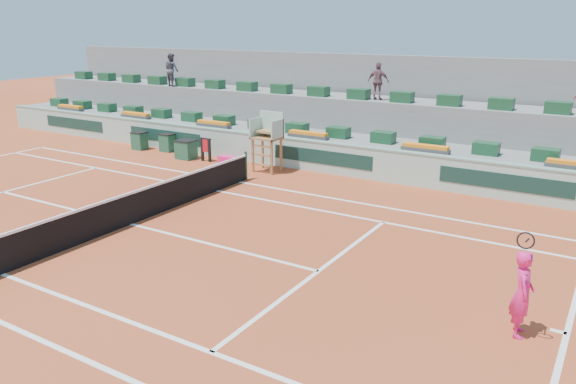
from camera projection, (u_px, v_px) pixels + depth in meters
name	position (u px, v px, depth m)	size (l,w,h in m)	color
ground	(131.00, 224.00, 16.82)	(90.00, 90.00, 0.00)	#A33F1F
seating_tier_lower	(307.00, 143.00, 25.39)	(36.00, 4.00, 1.20)	gray
seating_tier_upper	(324.00, 122.00, 26.49)	(36.00, 2.40, 2.60)	gray
stadium_back_wall	(340.00, 100.00, 27.54)	(36.00, 0.40, 4.40)	gray
player_bag	(228.00, 161.00, 23.77)	(0.88, 0.39, 0.39)	#FE2180
spectator_left	(172.00, 70.00, 29.46)	(0.83, 0.65, 1.71)	#4C4C58
spectator_mid	(378.00, 81.00, 24.07)	(0.94, 0.39, 1.60)	#78505B
court_lines	(131.00, 224.00, 16.82)	(23.89, 11.09, 0.01)	white
tennis_net	(130.00, 208.00, 16.67)	(0.10, 11.97, 1.10)	black
advertising_hoarding	(282.00, 151.00, 23.57)	(36.00, 0.34, 1.26)	#A1CBBA
umpire_chair	(268.00, 134.00, 22.50)	(1.10, 0.90, 2.40)	olive
seat_row_lower	(297.00, 128.00, 24.42)	(32.90, 0.60, 0.44)	#174627
seat_row_upper	(319.00, 91.00, 25.57)	(32.90, 0.60, 0.44)	#174627
flower_planters	(258.00, 129.00, 24.54)	(26.80, 0.36, 0.28)	#464646
drink_cooler_a	(186.00, 149.00, 24.89)	(0.83, 0.72, 0.84)	#1B5138
drink_cooler_b	(167.00, 142.00, 26.34)	(0.65, 0.56, 0.84)	#1B5138
drink_cooler_c	(140.00, 141.00, 26.75)	(0.66, 0.57, 0.84)	#1B5138
towel_rack	(206.00, 148.00, 24.35)	(0.59, 0.10, 1.03)	black
tennis_player	(522.00, 293.00, 10.63)	(0.55, 0.92, 2.28)	#FE2180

